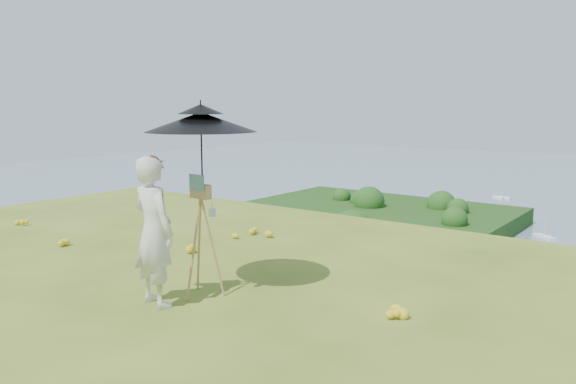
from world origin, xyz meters
The scene contains 8 objects.
ground centered at (0.00, 0.00, 0.00)m, with size 14.00×14.00×0.00m, color #506A1E.
peninsula centered at (-75.00, 155.00, -29.00)m, with size 90.00×60.00×12.00m, color #1A3D10, non-canonical shape.
slope_trees centered at (0.00, 35.00, -15.00)m, with size 110.00×50.00×6.00m, color #1E5018, non-canonical shape.
wildflowers centered at (0.00, 0.25, 0.06)m, with size 10.00×10.50×0.12m, color yellow, non-canonical shape.
painter centered at (1.23, 0.80, 0.90)m, with size 0.66×0.43×1.80m, color beige.
field_easel centered at (1.44, 1.38, 0.77)m, with size 0.59×0.59×1.55m, color #9C6B41, non-canonical shape.
sun_umbrella centered at (1.44, 1.41, 1.86)m, with size 1.37×1.37×1.17m, color black, non-canonical shape.
painter_cap centered at (1.23, 0.80, 1.75)m, with size 0.20×0.24×0.10m, color #D07472, non-canonical shape.
Camera 1 is at (6.39, -3.45, 2.37)m, focal length 35.00 mm.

